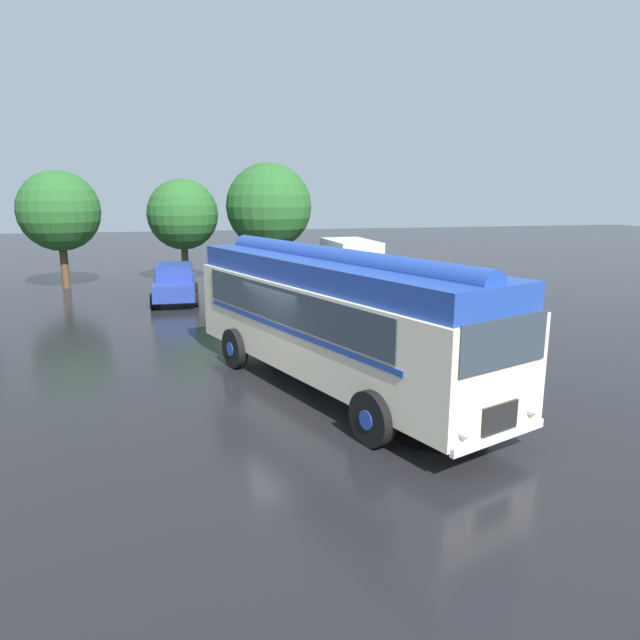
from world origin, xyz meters
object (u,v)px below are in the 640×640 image
car_near_left (175,283)px  box_van (355,265)px  vintage_bus (334,313)px  car_mid_right (304,281)px  car_mid_left (250,282)px

car_near_left → box_van: (8.30, 0.14, 0.52)m
vintage_bus → car_mid_right: vintage_bus is taller
car_mid_right → box_van: size_ratio=0.74×
car_near_left → car_mid_right: 5.68m
box_van → car_mid_right: bearing=-162.5°
car_mid_left → car_mid_right: 2.42m
vintage_bus → car_mid_right: bearing=82.2°
car_near_left → car_mid_left: (3.24, -0.47, 0.00)m
car_mid_right → box_van: bearing=17.5°
car_mid_right → box_van: box_van is taller
vintage_bus → car_mid_left: 12.20m
car_near_left → car_mid_right: same height
vintage_bus → car_mid_right: 12.05m
car_mid_left → box_van: bearing=6.8°
vintage_bus → car_mid_left: bearing=93.6°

